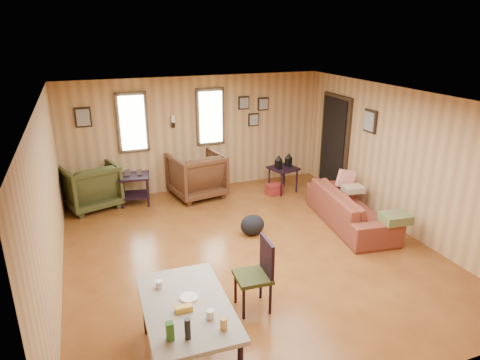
{
  "coord_description": "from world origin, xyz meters",
  "views": [
    {
      "loc": [
        -2.23,
        -5.54,
        3.34
      ],
      "look_at": [
        0.0,
        0.4,
        1.05
      ],
      "focal_mm": 32.0,
      "sensor_mm": 36.0,
      "label": 1
    }
  ],
  "objects_px": {
    "recliner_green": "(90,184)",
    "end_table": "(135,184)",
    "recliner_brown": "(197,173)",
    "sofa": "(351,202)",
    "dining_table": "(187,310)",
    "side_table": "(283,166)"
  },
  "relations": [
    {
      "from": "recliner_brown",
      "to": "dining_table",
      "type": "xyz_separation_m",
      "value": [
        -1.32,
        -4.53,
        0.15
      ]
    },
    {
      "from": "recliner_brown",
      "to": "side_table",
      "type": "height_order",
      "value": "recliner_brown"
    },
    {
      "from": "recliner_green",
      "to": "dining_table",
      "type": "distance_m",
      "value": 4.75
    },
    {
      "from": "recliner_brown",
      "to": "end_table",
      "type": "xyz_separation_m",
      "value": [
        -1.25,
        0.03,
        -0.1
      ]
    },
    {
      "from": "end_table",
      "to": "recliner_brown",
      "type": "bearing_deg",
      "value": -1.43
    },
    {
      "from": "end_table",
      "to": "recliner_green",
      "type": "bearing_deg",
      "value": 171.08
    },
    {
      "from": "recliner_green",
      "to": "end_table",
      "type": "distance_m",
      "value": 0.84
    },
    {
      "from": "sofa",
      "to": "dining_table",
      "type": "bearing_deg",
      "value": 130.78
    },
    {
      "from": "recliner_green",
      "to": "sofa",
      "type": "bearing_deg",
      "value": 132.34
    },
    {
      "from": "recliner_green",
      "to": "dining_table",
      "type": "height_order",
      "value": "recliner_green"
    },
    {
      "from": "side_table",
      "to": "sofa",
      "type": "bearing_deg",
      "value": -77.4
    },
    {
      "from": "sofa",
      "to": "recliner_green",
      "type": "relative_size",
      "value": 2.2
    },
    {
      "from": "end_table",
      "to": "dining_table",
      "type": "relative_size",
      "value": 0.51
    },
    {
      "from": "recliner_brown",
      "to": "recliner_green",
      "type": "bearing_deg",
      "value": -14.71
    },
    {
      "from": "recliner_brown",
      "to": "end_table",
      "type": "bearing_deg",
      "value": -11.71
    },
    {
      "from": "sofa",
      "to": "recliner_brown",
      "type": "relative_size",
      "value": 2.1
    },
    {
      "from": "end_table",
      "to": "dining_table",
      "type": "distance_m",
      "value": 4.57
    },
    {
      "from": "recliner_brown",
      "to": "side_table",
      "type": "relative_size",
      "value": 1.22
    },
    {
      "from": "sofa",
      "to": "end_table",
      "type": "height_order",
      "value": "sofa"
    },
    {
      "from": "recliner_brown",
      "to": "end_table",
      "type": "distance_m",
      "value": 1.25
    },
    {
      "from": "sofa",
      "to": "dining_table",
      "type": "xyz_separation_m",
      "value": [
        -3.52,
        -2.28,
        0.24
      ]
    },
    {
      "from": "sofa",
      "to": "dining_table",
      "type": "distance_m",
      "value": 4.2
    }
  ]
}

